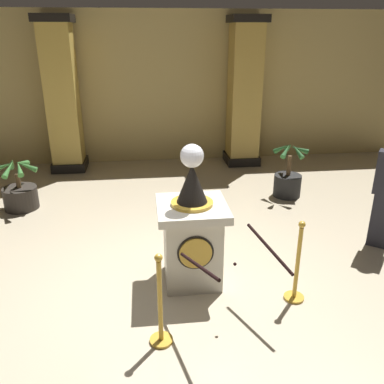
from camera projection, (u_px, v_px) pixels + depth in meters
ground_plane at (174, 286)px, 5.06m from camera, size 12.84×12.84×0.00m
back_wall at (155, 88)px, 9.45m from camera, size 12.84×0.16×3.43m
pedestal_clock at (192, 232)px, 4.95m from camera, size 0.84×0.84×1.79m
stanchion_near at (160, 313)px, 4.04m from camera, size 0.24×0.24×1.03m
stanchion_far at (297, 273)px, 4.70m from camera, size 0.24×0.24×1.03m
velvet_rope at (235, 257)px, 4.21m from camera, size 1.11×1.09×0.22m
column_left at (62, 97)px, 8.76m from camera, size 0.78×0.78×3.29m
column_right at (244, 94)px, 9.20m from camera, size 0.80×0.80×3.29m
potted_palm_left at (20, 193)px, 7.19m from camera, size 0.77×0.74×0.97m
potted_palm_right at (288, 181)px, 7.72m from camera, size 0.63×0.63×1.08m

